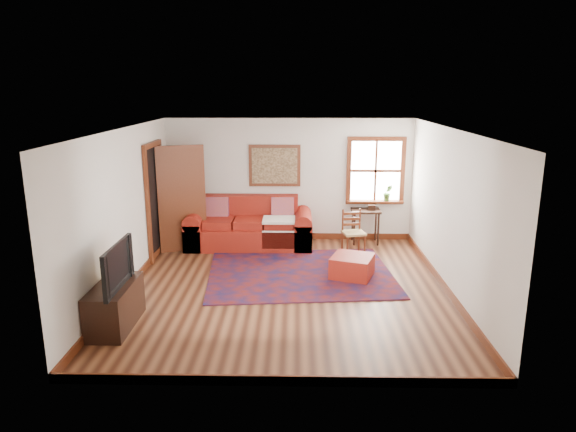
{
  "coord_description": "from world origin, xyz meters",
  "views": [
    {
      "loc": [
        0.16,
        -7.61,
        3.11
      ],
      "look_at": [
        0.01,
        0.6,
        1.03
      ],
      "focal_mm": 32.0,
      "sensor_mm": 36.0,
      "label": 1
    }
  ],
  "objects_px": {
    "red_ottoman": "(352,267)",
    "ladder_back_chair": "(353,231)",
    "red_leather_sofa": "(250,230)",
    "side_table": "(366,216)",
    "media_cabinet": "(115,306)"
  },
  "relations": [
    {
      "from": "red_ottoman",
      "to": "ladder_back_chair",
      "type": "height_order",
      "value": "ladder_back_chair"
    },
    {
      "from": "ladder_back_chair",
      "to": "media_cabinet",
      "type": "xyz_separation_m",
      "value": [
        -3.46,
        -3.13,
        -0.17
      ]
    },
    {
      "from": "side_table",
      "to": "media_cabinet",
      "type": "bearing_deg",
      "value": -134.61
    },
    {
      "from": "red_ottoman",
      "to": "ladder_back_chair",
      "type": "bearing_deg",
      "value": 103.31
    },
    {
      "from": "red_leather_sofa",
      "to": "media_cabinet",
      "type": "xyz_separation_m",
      "value": [
        -1.46,
        -3.64,
        -0.03
      ]
    },
    {
      "from": "side_table",
      "to": "media_cabinet",
      "type": "xyz_separation_m",
      "value": [
        -3.79,
        -3.85,
        -0.28
      ]
    },
    {
      "from": "red_ottoman",
      "to": "ladder_back_chair",
      "type": "xyz_separation_m",
      "value": [
        0.13,
        1.24,
        0.28
      ]
    },
    {
      "from": "red_leather_sofa",
      "to": "side_table",
      "type": "height_order",
      "value": "red_leather_sofa"
    },
    {
      "from": "ladder_back_chair",
      "to": "red_ottoman",
      "type": "bearing_deg",
      "value": -96.1
    },
    {
      "from": "red_leather_sofa",
      "to": "ladder_back_chair",
      "type": "bearing_deg",
      "value": -14.46
    },
    {
      "from": "red_ottoman",
      "to": "media_cabinet",
      "type": "xyz_separation_m",
      "value": [
        -3.33,
        -1.89,
        0.11
      ]
    },
    {
      "from": "red_leather_sofa",
      "to": "media_cabinet",
      "type": "distance_m",
      "value": 3.93
    },
    {
      "from": "red_leather_sofa",
      "to": "red_ottoman",
      "type": "distance_m",
      "value": 2.57
    },
    {
      "from": "red_ottoman",
      "to": "side_table",
      "type": "bearing_deg",
      "value": 96.15
    },
    {
      "from": "red_leather_sofa",
      "to": "side_table",
      "type": "distance_m",
      "value": 2.35
    }
  ]
}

